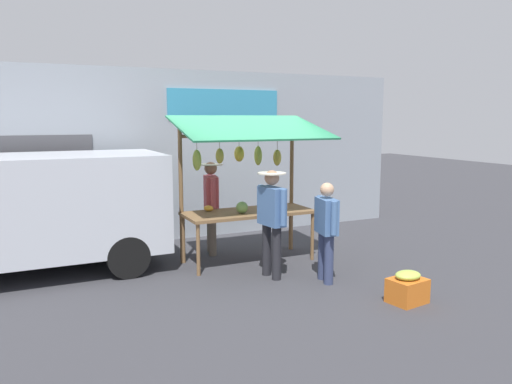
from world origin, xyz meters
The scene contains 8 objects.
ground_plane centered at (0.00, 0.00, 0.00)m, with size 40.00×40.00×0.00m, color #38383D.
street_backdrop centered at (0.06, -2.20, 1.70)m, with size 9.00×0.30×3.40m.
market_stall centered at (0.01, -0.03, 1.55)m, with size 2.50×1.46×2.50m.
vendor_with_sunhat centered at (0.40, -0.75, 1.00)m, with size 0.43×0.69×1.68m.
shopper_in_grey_tee centered at (-0.60, 1.48, 0.86)m, with size 0.30×0.65×1.51m.
shopper_in_striped_shirt centered at (0.04, 0.95, 0.99)m, with size 0.43×0.71×1.67m.
parked_van centered at (3.70, -0.81, 1.12)m, with size 4.41×1.87×1.88m.
produce_crate_near centered at (-1.11, 2.69, 0.20)m, with size 0.53×0.45×0.44m.
Camera 1 is at (3.47, 7.64, 2.45)m, focal length 35.17 mm.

